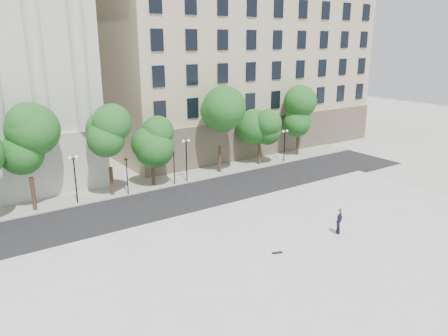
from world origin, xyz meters
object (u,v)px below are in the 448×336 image
(person_lying, at_px, (338,230))
(skateboard, at_px, (277,253))
(traffic_light_west, at_px, (126,158))
(traffic_light_east, at_px, (174,151))

(person_lying, relative_size, skateboard, 2.59)
(traffic_light_west, bearing_deg, traffic_light_east, -0.00)
(skateboard, bearing_deg, traffic_light_east, 103.71)
(traffic_light_west, xyz_separation_m, person_lying, (9.10, -18.03, -2.96))
(traffic_light_west, height_order, skateboard, traffic_light_west)
(traffic_light_east, distance_m, person_lying, 18.72)
(traffic_light_east, bearing_deg, traffic_light_west, 180.00)
(traffic_light_east, xyz_separation_m, skateboard, (-1.72, -17.83, -3.17))
(traffic_light_west, bearing_deg, skateboard, -79.44)
(traffic_light_east, xyz_separation_m, person_lying, (4.05, -18.03, -2.95))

